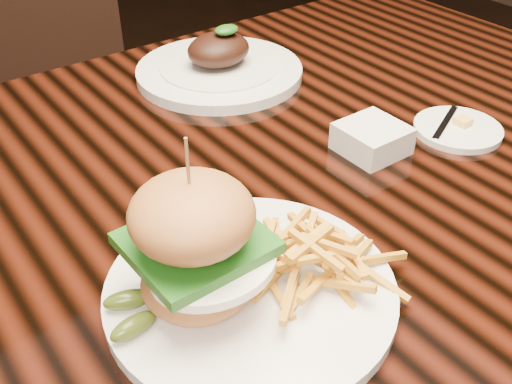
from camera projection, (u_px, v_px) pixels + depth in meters
dining_table at (202, 227)px, 0.83m from camera, size 1.60×0.90×0.75m
burger_plate at (239, 262)px, 0.58m from camera, size 0.30×0.30×0.20m
side_saucer at (458, 129)px, 0.88m from camera, size 0.13×0.13×0.02m
ramekin at (372, 139)px, 0.83m from camera, size 0.10×0.10×0.04m
far_dish at (219, 67)px, 1.03m from camera, size 0.29×0.29×0.09m
chair_far at (42, 79)px, 1.52m from camera, size 0.57×0.57×0.95m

